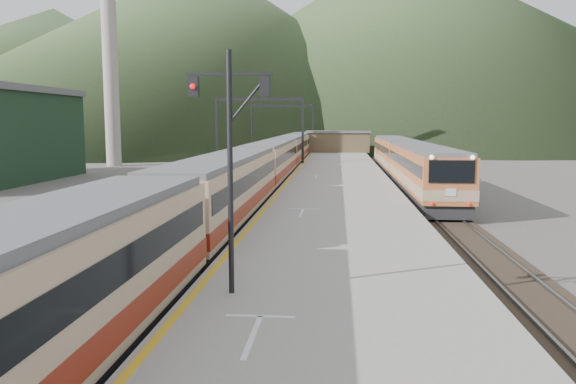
# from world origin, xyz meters

# --- Properties ---
(track_main) EXTENTS (2.60, 200.00, 0.23)m
(track_main) POSITION_xyz_m (0.00, 40.00, 0.07)
(track_main) COLOR black
(track_main) RESTS_ON ground
(track_far) EXTENTS (2.60, 200.00, 0.23)m
(track_far) POSITION_xyz_m (-5.00, 40.00, 0.07)
(track_far) COLOR black
(track_far) RESTS_ON ground
(track_second) EXTENTS (2.60, 200.00, 0.23)m
(track_second) POSITION_xyz_m (11.50, 40.00, 0.07)
(track_second) COLOR black
(track_second) RESTS_ON ground
(platform) EXTENTS (8.00, 100.00, 1.00)m
(platform) POSITION_xyz_m (5.60, 38.00, 0.50)
(platform) COLOR gray
(platform) RESTS_ON ground
(gantry_near) EXTENTS (9.55, 0.25, 8.00)m
(gantry_near) POSITION_xyz_m (-2.85, 55.00, 5.59)
(gantry_near) COLOR black
(gantry_near) RESTS_ON ground
(gantry_far) EXTENTS (9.55, 0.25, 8.00)m
(gantry_far) POSITION_xyz_m (-2.85, 80.00, 5.59)
(gantry_far) COLOR black
(gantry_far) RESTS_ON ground
(smokestack) EXTENTS (1.80, 1.80, 30.00)m
(smokestack) POSITION_xyz_m (-22.00, 62.00, 15.00)
(smokestack) COLOR #9E998E
(smokestack) RESTS_ON ground
(station_shed) EXTENTS (9.40, 4.40, 3.10)m
(station_shed) POSITION_xyz_m (5.60, 78.00, 2.57)
(station_shed) COLOR brown
(station_shed) RESTS_ON platform
(hill_a) EXTENTS (180.00, 180.00, 60.00)m
(hill_a) POSITION_xyz_m (-40.00, 190.00, 30.00)
(hill_a) COLOR #304B26
(hill_a) RESTS_ON ground
(hill_b) EXTENTS (220.00, 220.00, 75.00)m
(hill_b) POSITION_xyz_m (30.00, 230.00, 37.50)
(hill_b) COLOR #304B26
(hill_b) RESTS_ON ground
(hill_d) EXTENTS (200.00, 200.00, 55.00)m
(hill_d) POSITION_xyz_m (-120.00, 240.00, 27.50)
(hill_d) COLOR #304B26
(hill_d) RESTS_ON ground
(main_train) EXTENTS (2.85, 97.73, 3.48)m
(main_train) POSITION_xyz_m (0.00, 41.63, 1.97)
(main_train) COLOR tan
(main_train) RESTS_ON track_main
(second_train) EXTENTS (2.90, 39.49, 3.54)m
(second_train) POSITION_xyz_m (11.50, 44.61, 2.00)
(second_train) COLOR #C16637
(second_train) RESTS_ON track_second
(signal_mast) EXTENTS (2.20, 0.19, 6.21)m
(signal_mast) POSITION_xyz_m (2.81, 8.93, 4.81)
(signal_mast) COLOR black
(signal_mast) RESTS_ON platform
(short_signal_b) EXTENTS (0.24, 0.18, 2.27)m
(short_signal_b) POSITION_xyz_m (-2.00, 32.69, 1.46)
(short_signal_b) COLOR black
(short_signal_b) RESTS_ON ground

